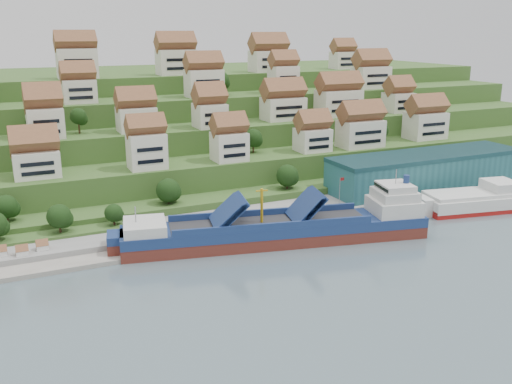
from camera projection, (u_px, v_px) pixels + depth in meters
name	position (u px, v px, depth m)	size (l,w,h in m)	color
ground	(296.00, 239.00, 131.40)	(300.00, 300.00, 0.00)	slate
quay	(335.00, 206.00, 152.20)	(180.00, 14.00, 2.20)	gray
pebble_beach	(23.00, 259.00, 118.55)	(45.00, 20.00, 1.00)	gray
hillside	(168.00, 126.00, 218.96)	(260.00, 128.00, 31.00)	#2D4C1E
hillside_village	(204.00, 102.00, 177.97)	(158.54, 61.40, 29.51)	silver
hillside_trees	(194.00, 144.00, 160.25)	(144.13, 61.99, 29.40)	#1A3812
warehouse	(426.00, 170.00, 165.06)	(60.00, 15.00, 10.00)	#255F65
flagpole	(340.00, 190.00, 145.48)	(1.28, 0.16, 8.00)	gray
beach_huts	(12.00, 255.00, 116.21)	(14.40, 3.70, 2.20)	white
cargo_ship	(285.00, 229.00, 128.82)	(69.74, 24.70, 15.19)	maroon
second_ship	(478.00, 201.00, 151.57)	(30.05, 15.63, 8.29)	maroon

